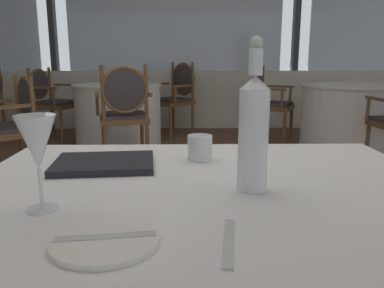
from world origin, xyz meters
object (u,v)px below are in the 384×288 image
(wine_glass, at_px, (37,144))
(dining_chair_2_2, at_px, (49,98))
(water_bottle, at_px, (254,130))
(water_tumbler, at_px, (200,148))
(dining_chair_1_0, at_px, (267,97))
(side_plate, at_px, (105,240))
(dining_chair_3_0, at_px, (12,120))
(menu_book, at_px, (104,163))
(dining_chair_2_1, at_px, (177,93))
(dining_chair_2_0, at_px, (124,107))

(wine_glass, xyz_separation_m, dining_chair_2_2, (-1.41, 4.19, -0.33))
(water_bottle, height_order, water_tumbler, water_bottle)
(water_bottle, relative_size, wine_glass, 1.79)
(water_bottle, height_order, dining_chair_1_0, water_bottle)
(side_plate, height_order, dining_chair_3_0, dining_chair_3_0)
(dining_chair_2_2, bearing_deg, menu_book, -52.41)
(wine_glass, relative_size, dining_chair_2_1, 0.20)
(dining_chair_1_0, bearing_deg, dining_chair_2_2, -154.00)
(side_plate, relative_size, dining_chair_2_0, 0.19)
(dining_chair_2_0, bearing_deg, dining_chair_1_0, -67.12)
(dining_chair_2_0, relative_size, dining_chair_2_1, 1.00)
(side_plate, relative_size, menu_book, 0.67)
(dining_chair_2_0, bearing_deg, side_plate, 174.75)
(side_plate, xyz_separation_m, dining_chair_3_0, (-1.33, 2.69, -0.21))
(menu_book, distance_m, dining_chair_1_0, 4.07)
(wine_glass, bearing_deg, dining_chair_2_1, 87.62)
(dining_chair_2_2, height_order, dining_chair_3_0, dining_chair_2_2)
(dining_chair_2_1, bearing_deg, side_plate, 46.29)
(wine_glass, height_order, dining_chair_2_2, wine_glass)
(water_tumbler, bearing_deg, dining_chair_1_0, 75.14)
(side_plate, relative_size, water_bottle, 0.53)
(dining_chair_3_0, bearing_deg, water_bottle, 84.52)
(dining_chair_1_0, xyz_separation_m, dining_chair_2_2, (-2.76, 0.01, 0.00))
(side_plate, bearing_deg, dining_chair_2_2, 109.94)
(water_tumbler, bearing_deg, side_plate, -108.47)
(side_plate, relative_size, water_tumbler, 2.47)
(dining_chair_1_0, distance_m, dining_chair_2_2, 2.76)
(side_plate, bearing_deg, dining_chair_2_1, 89.62)
(water_bottle, xyz_separation_m, dining_chair_2_0, (-0.74, 2.87, -0.31))
(dining_chair_2_0, bearing_deg, water_bottle, -178.84)
(water_tumbler, xyz_separation_m, dining_chair_2_0, (-0.63, 2.59, -0.20))
(dining_chair_3_0, bearing_deg, side_plate, 76.97)
(dining_chair_2_0, height_order, dining_chair_3_0, dining_chair_2_0)
(side_plate, xyz_separation_m, wine_glass, (-0.16, 0.15, 0.13))
(dining_chair_2_0, bearing_deg, water_tumbler, -179.67)
(dining_chair_1_0, bearing_deg, dining_chair_3_0, -120.80)
(water_bottle, height_order, dining_chair_2_2, water_bottle)
(menu_book, height_order, dining_chair_2_2, dining_chair_2_2)
(side_plate, height_order, dining_chair_2_1, dining_chair_2_1)
(wine_glass, xyz_separation_m, menu_book, (0.06, 0.33, -0.13))
(side_plate, relative_size, dining_chair_3_0, 0.21)
(water_tumbler, xyz_separation_m, dining_chair_2_2, (-1.76, 3.79, -0.23))
(water_tumbler, xyz_separation_m, dining_chair_1_0, (1.00, 3.78, -0.23))
(dining_chair_2_2, bearing_deg, water_bottle, -48.67)
(dining_chair_1_0, distance_m, dining_chair_2_1, 1.22)
(dining_chair_1_0, bearing_deg, water_tumbler, -78.68)
(wine_glass, relative_size, dining_chair_3_0, 0.22)
(water_bottle, distance_m, water_tumbler, 0.32)
(side_plate, bearing_deg, dining_chair_1_0, 74.67)
(dining_chair_2_2, bearing_deg, dining_chair_2_1, 30.19)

